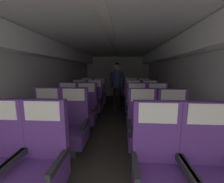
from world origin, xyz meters
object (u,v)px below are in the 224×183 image
at_px(seat_a_right_window, 158,170).
at_px(seat_d_right_aisle, 150,103).
at_px(seat_b_right_window, 142,129).
at_px(seat_e_left_window, 87,96).
at_px(seat_a_left_aisle, 41,165).
at_px(seat_b_left_aisle, 73,127).
at_px(seat_d_left_window, 79,101).
at_px(seat_a_right_aisle, 208,172).
at_px(seat_d_right_window, 133,102).
at_px(seat_c_right_aisle, 157,112).
at_px(seat_c_left_window, 67,110).
at_px(seat_e_right_window, 131,96).
at_px(seat_e_right_aisle, 144,96).
at_px(seat_e_left_aisle, 99,96).
at_px(seat_c_right_window, 137,112).
at_px(seat_b_left_window, 46,126).
at_px(seat_c_left_aisle, 86,111).
at_px(seat_b_right_aisle, 173,130).
at_px(seat_d_left_aisle, 94,102).
at_px(flight_attendant, 117,81).

relative_size(seat_a_right_window, seat_d_right_aisle, 1.00).
bearing_deg(seat_b_right_window, seat_e_left_window, 119.87).
distance_m(seat_a_left_aisle, seat_b_left_aisle, 0.92).
height_order(seat_b_right_window, seat_d_left_window, same).
height_order(seat_a_right_aisle, seat_d_right_window, same).
bearing_deg(seat_d_left_window, seat_c_right_aisle, -23.87).
bearing_deg(seat_c_left_window, seat_a_left_aisle, -76.22).
height_order(seat_a_right_aisle, seat_e_right_window, same).
xyz_separation_m(seat_e_left_window, seat_e_right_aisle, (2.04, 0.01, 0.00)).
bearing_deg(seat_d_right_window, seat_b_left_aisle, -121.33).
bearing_deg(seat_e_left_window, seat_e_left_aisle, -0.37).
xyz_separation_m(seat_a_right_aisle, seat_c_right_window, (-0.47, 1.83, 0.00)).
height_order(seat_b_left_window, seat_c_right_aisle, same).
bearing_deg(seat_e_left_window, seat_d_right_aisle, -24.43).
bearing_deg(seat_c_left_aisle, seat_d_right_aisle, 29.93).
xyz_separation_m(seat_c_left_window, seat_e_left_aisle, (0.45, 1.84, 0.00)).
bearing_deg(seat_b_right_aisle, seat_e_right_aisle, 90.11).
relative_size(seat_b_left_aisle, seat_d_left_aisle, 1.00).
bearing_deg(seat_b_left_window, seat_e_left_aisle, 80.70).
distance_m(seat_c_left_aisle, seat_d_left_aisle, 0.92).
bearing_deg(seat_e_right_aisle, seat_d_left_aisle, -149.45).
xyz_separation_m(seat_a_right_window, seat_d_left_aisle, (-1.15, 2.74, 0.00)).
height_order(seat_b_left_aisle, flight_attendant, flight_attendant).
relative_size(seat_a_right_aisle, seat_c_left_window, 1.00).
bearing_deg(seat_d_right_aisle, seat_a_left_aisle, -120.19).
bearing_deg(seat_e_right_aisle, seat_e_left_aisle, -179.43).
bearing_deg(seat_e_right_window, seat_a_right_window, -89.88).
distance_m(seat_b_left_aisle, seat_e_left_window, 2.79).
height_order(seat_d_left_window, seat_e_right_aisle, same).
relative_size(seat_b_left_window, seat_b_left_aisle, 1.00).
relative_size(seat_c_right_window, flight_attendant, 0.67).
height_order(seat_c_left_aisle, seat_e_left_aisle, same).
distance_m(seat_e_right_aisle, seat_e_right_window, 0.46).
distance_m(seat_b_left_window, seat_c_right_window, 1.84).
height_order(seat_c_left_window, seat_e_left_aisle, same).
relative_size(seat_b_right_aisle, seat_c_right_window, 1.00).
relative_size(seat_a_right_aisle, seat_c_left_aisle, 1.00).
bearing_deg(seat_d_right_aisle, seat_e_left_window, 155.57).
distance_m(seat_d_left_window, seat_e_left_window, 0.93).
bearing_deg(seat_a_right_aisle, flight_attendant, 104.94).
relative_size(seat_b_right_window, seat_c_left_aisle, 1.00).
xyz_separation_m(seat_a_right_window, seat_e_left_aisle, (-1.14, 3.66, 0.00)).
relative_size(seat_b_right_aisle, seat_c_left_aisle, 1.00).
relative_size(seat_b_left_aisle, seat_b_right_window, 1.00).
bearing_deg(seat_e_right_window, seat_a_right_aisle, -82.71).
bearing_deg(seat_d_right_window, seat_c_right_window, -89.64).
distance_m(seat_b_right_aisle, flight_attendant, 2.96).
xyz_separation_m(seat_a_left_aisle, seat_e_right_window, (1.14, 3.66, 0.00)).
bearing_deg(seat_c_left_window, flight_attendant, 59.21).
height_order(seat_c_left_aisle, seat_e_left_window, same).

